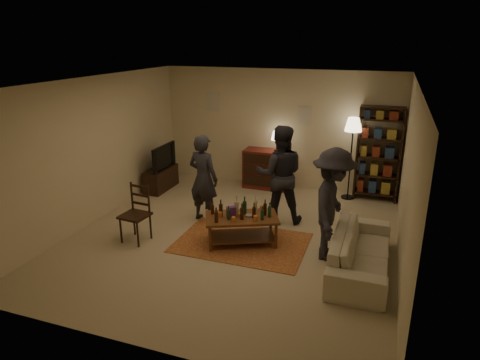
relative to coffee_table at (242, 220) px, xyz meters
The scene contains 13 objects.
floor 0.51m from the coffee_table, 142.68° to the left, with size 6.00×6.00×0.00m, color #C6B793.
room_shell 3.54m from the coffee_table, 105.35° to the left, with size 6.00×6.00×6.00m.
rug 0.43m from the coffee_table, ahead, with size 2.20×1.50×0.01m, color maroon.
coffee_table is the anchor object (origin of this frame).
dining_chair 1.81m from the coffee_table, 165.29° to the right, with size 0.48×0.48×1.01m.
tv_stand 3.31m from the coffee_table, 143.56° to the left, with size 0.40×1.00×1.06m.
dresser 2.91m from the coffee_table, 98.05° to the left, with size 1.00×0.50×1.36m.
bookshelf 3.63m from the coffee_table, 55.39° to the left, with size 0.90×0.34×2.02m.
floor_lamp 3.36m from the coffee_table, 62.15° to the left, with size 0.36×0.36×1.77m.
sofa 2.00m from the coffee_table, ahead, with size 2.08×0.81×0.61m, color beige.
person_left 1.29m from the coffee_table, 145.47° to the left, with size 0.61×0.40×1.68m, color #26272E.
person_right 1.29m from the coffee_table, 72.34° to the left, with size 0.90×0.70×1.86m, color #222229.
person_by_sofa 1.56m from the coffee_table, ahead, with size 1.16×0.67×1.80m, color #27262E.
Camera 1 is at (2.39, -6.42, 3.38)m, focal length 32.00 mm.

